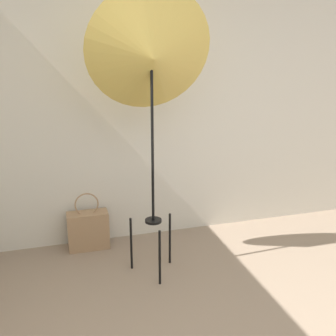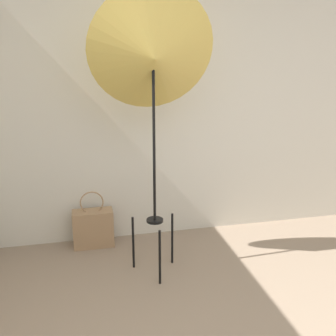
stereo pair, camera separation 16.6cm
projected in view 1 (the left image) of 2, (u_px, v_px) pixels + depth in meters
wall_back at (138, 105)px, 3.61m from camera, size 8.00×0.05×2.60m
photo_umbrella at (151, 56)px, 2.80m from camera, size 0.94×0.50×2.21m
tote_bag at (88, 230)px, 3.64m from camera, size 0.37×0.17×0.54m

